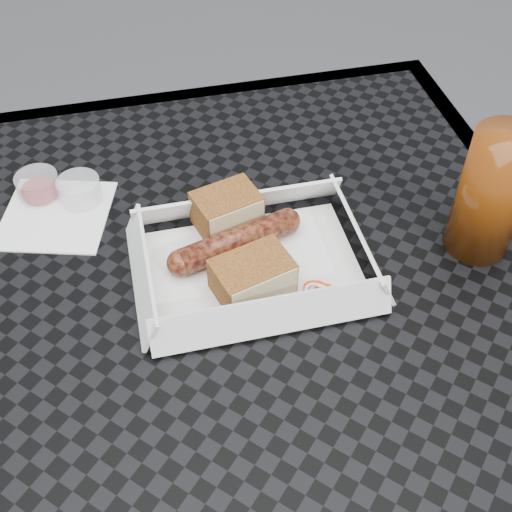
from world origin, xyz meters
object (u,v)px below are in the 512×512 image
at_px(patio_table, 209,351).
at_px(food_tray, 254,267).
at_px(bratwurst, 236,242).
at_px(drink_glass, 492,194).

xyz_separation_m(patio_table, food_tray, (0.06, 0.04, 0.08)).
bearing_deg(food_tray, bratwurst, 119.33).
distance_m(patio_table, bratwurst, 0.13).
bearing_deg(patio_table, bratwurst, 56.01).
height_order(bratwurst, drink_glass, drink_glass).
distance_m(bratwurst, drink_glass, 0.27).
bearing_deg(patio_table, drink_glass, 4.31).
height_order(food_tray, drink_glass, drink_glass).
relative_size(patio_table, bratwurst, 5.19).
bearing_deg(drink_glass, food_tray, 175.52).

